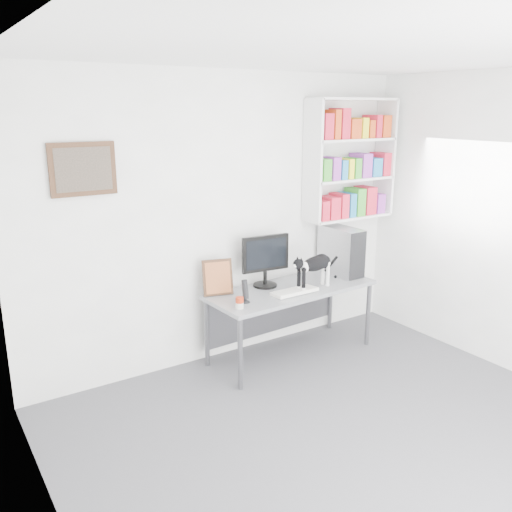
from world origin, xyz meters
name	(u,v)px	position (x,y,z in m)	size (l,w,h in m)	color
room	(382,271)	(0.00, 0.00, 1.35)	(4.01, 4.01, 2.70)	#4D4D52
bookshelf	(350,160)	(1.40, 1.85, 1.85)	(1.03, 0.28, 1.24)	silver
wall_art	(83,169)	(-1.30, 1.97, 1.90)	(0.52, 0.04, 0.42)	#402614
desk	(291,321)	(0.49, 1.61, 0.35)	(1.67, 0.65, 0.70)	gray
monitor	(265,261)	(0.30, 1.78, 0.95)	(0.48, 0.23, 0.52)	black
keyboard	(295,291)	(0.42, 1.46, 0.71)	(0.45, 0.17, 0.03)	white
pc_tower	(341,251)	(1.18, 1.70, 0.94)	(0.22, 0.49, 0.49)	#B6B6BB
speaker	(245,291)	(-0.10, 1.51, 0.80)	(0.09, 0.09, 0.21)	black
leaning_print	(218,277)	(-0.20, 1.82, 0.87)	(0.28, 0.11, 0.34)	#402614
soup_can	(240,303)	(-0.22, 1.40, 0.75)	(0.07, 0.07, 0.10)	#B42C0F
cat	(315,272)	(0.66, 1.47, 0.86)	(0.54, 0.14, 0.33)	black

